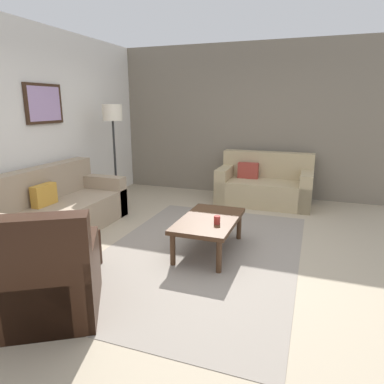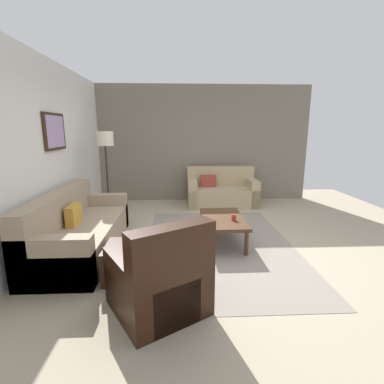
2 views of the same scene
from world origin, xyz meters
name	(u,v)px [view 1 (image 1 of 2)]	position (x,y,z in m)	size (l,w,h in m)	color
ground_plane	(200,254)	(0.00, 0.00, 0.00)	(8.00, 8.00, 0.00)	tan
rear_partition	(15,128)	(0.00, 2.60, 1.40)	(6.00, 0.12, 2.80)	silver
stone_feature_panel	(251,121)	(3.00, 0.00, 1.40)	(0.12, 5.20, 2.80)	slate
area_rug	(200,253)	(0.00, 0.00, 0.00)	(3.41, 2.24, 0.01)	gray
couch_main	(48,214)	(-0.10, 2.10, 0.30)	(2.26, 0.89, 0.88)	gray
couch_loveseat	(265,186)	(2.46, -0.39, 0.30)	(0.87, 1.60, 0.88)	tan
armchair_leather	(45,284)	(-1.60, 0.79, 0.31)	(1.10, 1.10, 0.95)	black
ottoman	(63,253)	(-0.89, 1.22, 0.20)	(0.56, 0.56, 0.40)	black
coffee_table	(209,223)	(0.12, -0.07, 0.36)	(1.10, 0.64, 0.41)	#472D1C
cup	(217,220)	(-0.04, -0.21, 0.46)	(0.07, 0.07, 0.09)	#B2332D
lamp_standing	(113,123)	(1.42, 2.00, 1.41)	(0.32, 0.32, 1.71)	black
framed_artwork	(44,104)	(0.48, 2.51, 1.72)	(0.69, 0.04, 0.56)	#382316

